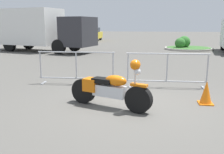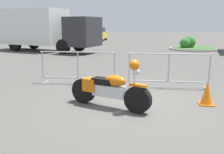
{
  "view_description": "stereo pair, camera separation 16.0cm",
  "coord_description": "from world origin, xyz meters",
  "px_view_note": "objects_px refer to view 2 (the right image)",
  "views": [
    {
      "loc": [
        0.39,
        -5.87,
        1.93
      ],
      "look_at": [
        -0.53,
        0.08,
        0.65
      ],
      "focal_mm": 40.0,
      "sensor_mm": 36.0,
      "label": 1
    },
    {
      "loc": [
        0.55,
        -5.84,
        1.93
      ],
      "look_at": [
        -0.53,
        0.08,
        0.65
      ],
      "focal_mm": 40.0,
      "sensor_mm": 36.0,
      "label": 2
    }
  ],
  "objects_px": {
    "motorcycle": "(109,89)",
    "crowd_barrier_far": "(169,70)",
    "crowd_barrier_near": "(78,67)",
    "traffic_cone": "(207,93)",
    "parked_car_white": "(51,34)",
    "box_truck": "(42,28)",
    "parked_car_red": "(74,34)",
    "parked_car_yellow": "(97,34)"
  },
  "relations": [
    {
      "from": "motorcycle",
      "to": "crowd_barrier_far",
      "type": "xyz_separation_m",
      "value": [
        1.44,
        2.12,
        0.11
      ]
    },
    {
      "from": "crowd_barrier_near",
      "to": "traffic_cone",
      "type": "height_order",
      "value": "crowd_barrier_near"
    },
    {
      "from": "crowd_barrier_near",
      "to": "parked_car_white",
      "type": "bearing_deg",
      "value": 115.89
    },
    {
      "from": "motorcycle",
      "to": "crowd_barrier_far",
      "type": "relative_size",
      "value": 0.81
    },
    {
      "from": "crowd_barrier_near",
      "to": "box_truck",
      "type": "xyz_separation_m",
      "value": [
        -5.69,
        9.38,
        1.08
      ]
    },
    {
      "from": "box_truck",
      "to": "parked_car_white",
      "type": "xyz_separation_m",
      "value": [
        -4.83,
        12.31,
        -0.92
      ]
    },
    {
      "from": "motorcycle",
      "to": "crowd_barrier_far",
      "type": "distance_m",
      "value": 2.57
    },
    {
      "from": "motorcycle",
      "to": "traffic_cone",
      "type": "xyz_separation_m",
      "value": [
        2.3,
        0.63,
        -0.16
      ]
    },
    {
      "from": "parked_car_white",
      "to": "parked_car_red",
      "type": "height_order",
      "value": "parked_car_red"
    },
    {
      "from": "crowd_barrier_near",
      "to": "parked_car_white",
      "type": "xyz_separation_m",
      "value": [
        -10.53,
        21.69,
        0.15
      ]
    },
    {
      "from": "traffic_cone",
      "to": "parked_car_red",
      "type": "bearing_deg",
      "value": 115.88
    },
    {
      "from": "crowd_barrier_near",
      "to": "box_truck",
      "type": "relative_size",
      "value": 0.31
    },
    {
      "from": "crowd_barrier_far",
      "to": "traffic_cone",
      "type": "relative_size",
      "value": 4.22
    },
    {
      "from": "crowd_barrier_near",
      "to": "crowd_barrier_far",
      "type": "distance_m",
      "value": 2.87
    },
    {
      "from": "crowd_barrier_near",
      "to": "box_truck",
      "type": "distance_m",
      "value": 11.02
    },
    {
      "from": "crowd_barrier_far",
      "to": "parked_car_white",
      "type": "height_order",
      "value": "parked_car_white"
    },
    {
      "from": "crowd_barrier_far",
      "to": "traffic_cone",
      "type": "height_order",
      "value": "crowd_barrier_far"
    },
    {
      "from": "crowd_barrier_near",
      "to": "parked_car_yellow",
      "type": "distance_m",
      "value": 21.57
    },
    {
      "from": "traffic_cone",
      "to": "parked_car_yellow",
      "type": "bearing_deg",
      "value": 110.12
    },
    {
      "from": "parked_car_white",
      "to": "box_truck",
      "type": "bearing_deg",
      "value": -158.81
    },
    {
      "from": "crowd_barrier_far",
      "to": "parked_car_yellow",
      "type": "height_order",
      "value": "parked_car_yellow"
    },
    {
      "from": "crowd_barrier_near",
      "to": "parked_car_red",
      "type": "relative_size",
      "value": 0.56
    },
    {
      "from": "motorcycle",
      "to": "crowd_barrier_near",
      "type": "bearing_deg",
      "value": 144.34
    },
    {
      "from": "parked_car_red",
      "to": "parked_car_white",
      "type": "bearing_deg",
      "value": 90.39
    },
    {
      "from": "parked_car_white",
      "to": "traffic_cone",
      "type": "distance_m",
      "value": 27.23
    },
    {
      "from": "box_truck",
      "to": "parked_car_red",
      "type": "distance_m",
      "value": 12.51
    },
    {
      "from": "box_truck",
      "to": "parked_car_red",
      "type": "relative_size",
      "value": 1.8
    },
    {
      "from": "crowd_barrier_far",
      "to": "box_truck",
      "type": "distance_m",
      "value": 12.74
    },
    {
      "from": "parked_car_yellow",
      "to": "traffic_cone",
      "type": "xyz_separation_m",
      "value": [
        8.27,
        -22.58,
        -0.48
      ]
    },
    {
      "from": "crowd_barrier_near",
      "to": "traffic_cone",
      "type": "bearing_deg",
      "value": -21.84
    },
    {
      "from": "parked_car_white",
      "to": "traffic_cone",
      "type": "relative_size",
      "value": 7.04
    },
    {
      "from": "crowd_barrier_near",
      "to": "traffic_cone",
      "type": "distance_m",
      "value": 4.04
    },
    {
      "from": "motorcycle",
      "to": "parked_car_red",
      "type": "xyz_separation_m",
      "value": [
        -8.97,
        23.85,
        0.31
      ]
    },
    {
      "from": "motorcycle",
      "to": "parked_car_white",
      "type": "distance_m",
      "value": 26.65
    },
    {
      "from": "crowd_barrier_far",
      "to": "box_truck",
      "type": "relative_size",
      "value": 0.31
    },
    {
      "from": "parked_car_red",
      "to": "motorcycle",
      "type": "bearing_deg",
      "value": -159.64
    },
    {
      "from": "box_truck",
      "to": "traffic_cone",
      "type": "relative_size",
      "value": 13.59
    },
    {
      "from": "box_truck",
      "to": "parked_car_white",
      "type": "height_order",
      "value": "box_truck"
    },
    {
      "from": "motorcycle",
      "to": "traffic_cone",
      "type": "relative_size",
      "value": 3.43
    },
    {
      "from": "parked_car_white",
      "to": "traffic_cone",
      "type": "bearing_deg",
      "value": -148.65
    },
    {
      "from": "crowd_barrier_near",
      "to": "parked_car_yellow",
      "type": "relative_size",
      "value": 0.56
    },
    {
      "from": "parked_car_yellow",
      "to": "motorcycle",
      "type": "bearing_deg",
      "value": -165.82
    }
  ]
}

